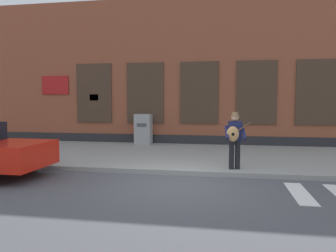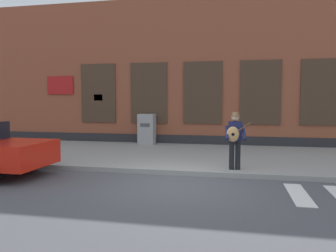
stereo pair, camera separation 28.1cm
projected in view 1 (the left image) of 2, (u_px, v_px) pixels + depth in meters
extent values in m
plane|color=#4C4C51|center=(178.00, 184.00, 8.44)|extent=(160.00, 160.00, 0.00)
cube|color=gray|center=(193.00, 156.00, 12.30)|extent=(28.00, 5.93, 0.15)
cube|color=brown|center=(202.00, 75.00, 16.91)|extent=(28.00, 4.00, 6.92)
cube|color=#28282B|center=(199.00, 141.00, 15.17)|extent=(28.00, 0.04, 0.55)
cube|color=#473323|center=(94.00, 93.00, 15.87)|extent=(1.77, 0.06, 2.85)
cube|color=black|center=(94.00, 93.00, 15.86)|extent=(1.65, 0.03, 2.73)
cube|color=#473323|center=(145.00, 93.00, 15.43)|extent=(1.77, 0.06, 2.85)
cube|color=black|center=(145.00, 93.00, 15.42)|extent=(1.65, 0.03, 2.73)
cube|color=#473323|center=(199.00, 93.00, 14.99)|extent=(1.77, 0.06, 2.85)
cube|color=black|center=(199.00, 93.00, 14.98)|extent=(1.65, 0.03, 2.73)
cube|color=#473323|center=(256.00, 93.00, 14.56)|extent=(1.77, 0.06, 2.85)
cube|color=black|center=(256.00, 93.00, 14.55)|extent=(1.65, 0.03, 2.73)
cube|color=#473323|center=(317.00, 92.00, 14.12)|extent=(1.77, 0.06, 2.85)
cube|color=black|center=(317.00, 92.00, 14.11)|extent=(1.65, 0.03, 2.73)
cube|color=red|center=(55.00, 85.00, 16.17)|extent=(1.40, 0.04, 0.90)
cube|color=yellow|center=(94.00, 97.00, 15.86)|extent=(0.44, 0.02, 0.30)
cube|color=silver|center=(300.00, 193.00, 7.61)|extent=(0.42, 1.90, 0.01)
cube|color=silver|center=(52.00, 150.00, 9.43)|extent=(0.06, 0.24, 0.12)
cube|color=silver|center=(28.00, 157.00, 8.31)|extent=(0.06, 0.24, 0.12)
cylinder|color=black|center=(30.00, 161.00, 9.94)|extent=(0.66, 0.25, 0.66)
cylinder|color=black|center=(238.00, 155.00, 9.60)|extent=(0.15, 0.15, 0.84)
cylinder|color=black|center=(231.00, 155.00, 9.59)|extent=(0.15, 0.15, 0.84)
cube|color=#191E47|center=(235.00, 131.00, 9.55)|extent=(0.40, 0.26, 0.57)
sphere|color=tan|center=(235.00, 118.00, 9.52)|extent=(0.22, 0.22, 0.22)
cylinder|color=olive|center=(235.00, 115.00, 9.52)|extent=(0.27, 0.27, 0.02)
cylinder|color=olive|center=(235.00, 114.00, 9.51)|extent=(0.18, 0.18, 0.09)
cylinder|color=#191E47|center=(244.00, 133.00, 9.44)|extent=(0.14, 0.52, 0.39)
cylinder|color=#191E47|center=(227.00, 133.00, 9.47)|extent=(0.14, 0.52, 0.39)
ellipsoid|color=tan|center=(233.00, 134.00, 9.39)|extent=(0.37, 0.16, 0.44)
cylinder|color=black|center=(233.00, 134.00, 9.33)|extent=(0.09, 0.02, 0.09)
cylinder|color=brown|center=(242.00, 128.00, 9.33)|extent=(0.47, 0.08, 0.34)
cube|color=#9E9E9E|center=(143.00, 129.00, 15.14)|extent=(0.74, 0.64, 1.39)
cube|color=#4C4C4C|center=(142.00, 125.00, 14.80)|extent=(0.44, 0.02, 0.16)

